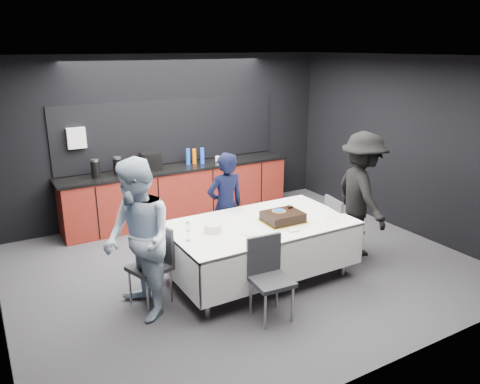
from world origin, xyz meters
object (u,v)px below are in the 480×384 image
chair_right (339,224)px  person_center (226,206)px  champagne_flute (188,228)px  chair_left (155,259)px  party_table (260,233)px  cake_assembly (283,217)px  person_right (362,194)px  plate_stack (213,228)px  chair_near (268,271)px  person_left (138,240)px

chair_right → person_center: (-1.34, 0.87, 0.24)m
person_center → champagne_flute: bearing=41.2°
chair_left → person_center: person_center is taller
party_table → cake_assembly: size_ratio=4.40×
party_table → champagne_flute: size_ratio=10.36×
party_table → person_right: (1.69, -0.04, 0.25)m
plate_stack → chair_near: (0.27, -0.81, -0.30)m
party_table → chair_right: bearing=-3.9°
person_right → plate_stack: bearing=104.6°
person_center → chair_left: bearing=25.2°
champagne_flute → person_center: (0.95, 0.86, -0.17)m
champagne_flute → person_left: 0.58m
party_table → cake_assembly: 0.36m
cake_assembly → chair_left: bearing=170.6°
party_table → person_left: person_left is taller
champagne_flute → chair_near: champagne_flute is taller
champagne_flute → person_right: (2.72, 0.04, -0.04)m
plate_stack → person_right: person_right is taller
champagne_flute → chair_near: bearing=-47.4°
plate_stack → chair_left: size_ratio=0.24×
plate_stack → cake_assembly: bearing=-9.0°
person_left → person_right: size_ratio=1.01×
party_table → person_center: person_center is taller
plate_stack → person_center: (0.58, 0.75, -0.06)m
party_table → plate_stack: size_ratio=10.42×
plate_stack → chair_right: size_ratio=0.24×
cake_assembly → chair_right: (1.00, 0.03, -0.31)m
chair_near → person_left: (-1.23, 0.72, 0.37)m
party_table → chair_near: chair_near is taller
person_right → chair_right: bearing=112.3°
cake_assembly → chair_near: (-0.65, -0.66, -0.31)m
party_table → person_right: size_ratio=1.29×
plate_stack → chair_left: (-0.71, 0.12, -0.30)m
party_table → person_right: bearing=-1.4°
chair_right → person_left: (-2.87, 0.03, 0.37)m
chair_near → person_right: (2.07, 0.74, 0.36)m
plate_stack → person_right: 2.35m
champagne_flute → cake_assembly: bearing=-1.8°
chair_left → champagne_flute: bearing=-34.1°
chair_near → chair_left: bearing=136.5°
chair_right → person_center: bearing=147.0°
champagne_flute → chair_left: size_ratio=0.24×
party_table → champagne_flute: bearing=-175.6°
chair_near → person_right: person_right is taller
champagne_flute → chair_right: (2.29, -0.01, -0.40)m
chair_near → person_center: (0.31, 1.56, 0.24)m
chair_near → person_left: size_ratio=0.51×
chair_left → person_left: bearing=-139.4°
chair_near → plate_stack: bearing=108.6°
party_table → person_left: bearing=-177.9°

